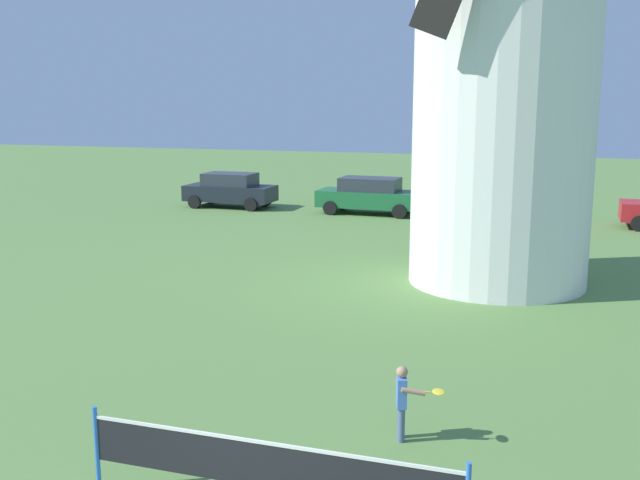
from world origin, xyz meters
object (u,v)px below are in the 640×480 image
Objects in this scene: player_far at (403,398)px; parked_car_silver at (505,201)px; tennis_net at (267,466)px; parked_car_green at (370,195)px; parked_car_black at (230,190)px; windmill at (508,9)px.

parked_car_silver is (-0.01, 20.48, 0.17)m from player_far.
tennis_net is 23.47m from parked_car_green.
parked_car_black is (-11.10, 22.95, 0.13)m from tennis_net.
windmill is 3.12× the size of tennis_net.
tennis_net is at bearing -113.42° from player_far.
windmill is at bearing 87.13° from player_far.
parked_car_silver is at bearing 92.77° from windmill.
player_far is at bearing 66.58° from tennis_net.
parked_car_green is (-5.67, 20.50, 0.18)m from player_far.
parked_car_black is 6.52m from parked_car_green.
parked_car_green is (6.52, 0.07, 0.00)m from parked_car_black.
tennis_net is at bearing -97.28° from windmill.
parked_car_green is at bearing 120.25° from windmill.
windmill is 11.84m from player_far.
windmill is at bearing -87.23° from parked_car_silver.
windmill is 13.77m from parked_car_green.
parked_car_silver is at bearing 0.21° from parked_car_black.
parked_car_black is at bearing -179.79° from parked_car_silver.
tennis_net is 23.02m from parked_car_silver.
player_far is (1.09, 2.52, -0.05)m from tennis_net.
parked_car_black and parked_car_green have the same top height.
player_far is 21.27m from parked_car_green.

